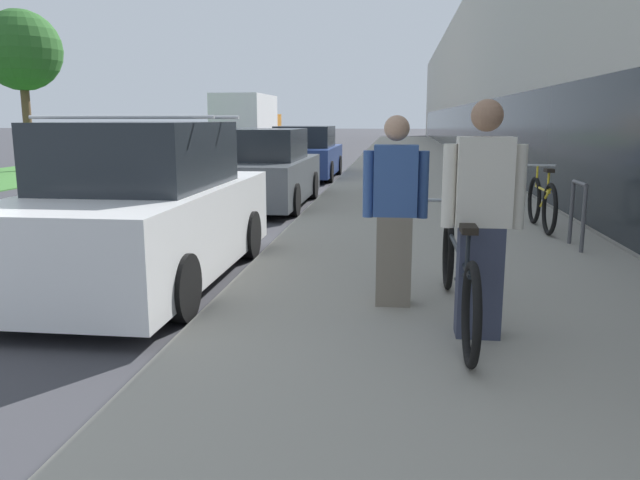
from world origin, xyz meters
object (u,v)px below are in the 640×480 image
Objects in this scene: person_bystander at (395,212)px; bike_rack_hoop at (578,208)px; parked_sedan_curbside at (145,212)px; cruiser_bike_nearest at (542,203)px; parked_sedan_far at (305,155)px; moving_truck at (248,124)px; tandem_bicycle at (458,275)px; person_rider at (482,221)px; vintage_roadster_curbside at (261,171)px; street_tree_far at (21,51)px.

person_bystander is 3.59m from bike_rack_hoop.
cruiser_bike_nearest is at bearing 33.89° from parked_sedan_curbside.
person_bystander is 13.29m from parked_sedan_far.
bike_rack_hoop is 11.41m from parked_sedan_far.
moving_truck is (-10.09, 24.34, 0.86)m from bike_rack_hoop.
parked_sedan_far is (-3.21, 13.42, 0.19)m from tandem_bicycle.
bike_rack_hoop is at bearing 64.78° from person_rider.
street_tree_far reaches higher than vintage_roadster_curbside.
parked_sedan_curbside is 16.80m from street_tree_far.
parked_sedan_curbside is 0.80× the size of street_tree_far.
person_bystander is 4.67m from cruiser_bike_nearest.
tandem_bicycle is 3.12× the size of bike_rack_hoop.
tandem_bicycle reaches higher than bike_rack_hoop.
cruiser_bike_nearest is at bearing 95.64° from bike_rack_hoop.
street_tree_far is at bearing 141.98° from vintage_roadster_curbside.
person_rider is 1.07× the size of person_bystander.
person_rider is 20.03m from street_tree_far.
moving_truck is at bearing 70.88° from street_tree_far.
bike_rack_hoop is 0.16× the size of street_tree_far.
person_rider reaches higher than parked_sedan_curbside.
parked_sedan_far is at bearing 89.97° from vintage_roadster_curbside.
moving_truck is at bearing 109.95° from parked_sedan_far.
moving_truck is at bearing 106.07° from person_bystander.
tandem_bicycle is 28.74m from moving_truck.
street_tree_far is at bearing 130.44° from person_bystander.
parked_sedan_far reaches higher than tandem_bicycle.
parked_sedan_far is (-4.98, 10.26, 0.06)m from bike_rack_hoop.
person_rider is at bearing -26.73° from parked_sedan_curbside.
cruiser_bike_nearest is at bearing -61.44° from parked_sedan_far.
parked_sedan_curbside is at bearing -146.11° from cruiser_bike_nearest.
parked_sedan_far is at bearing 103.45° from tandem_bicycle.
moving_truck reaches higher than cruiser_bike_nearest.
person_bystander is 0.39× the size of vintage_roadster_curbside.
parked_sedan_far is at bearing 118.56° from cruiser_bike_nearest.
moving_truck reaches higher than bike_rack_hoop.
moving_truck is (-8.44, 27.83, 0.49)m from person_rider.
moving_truck is 1.30× the size of street_tree_far.
person_rider is at bearing -73.13° from moving_truck.
person_rider is 0.42× the size of parked_sedan_curbside.
parked_sedan_curbside is 26.69m from moving_truck.
parked_sedan_far is 10.14m from street_tree_far.
vintage_roadster_curbside is (-3.21, 7.30, 0.20)m from tandem_bicycle.
bike_rack_hoop is 18.85m from street_tree_far.
person_rider is 0.41× the size of vintage_roadster_curbside.
tandem_bicycle is at bearing -76.55° from parked_sedan_far.
person_rider is 29.08m from moving_truck.
vintage_roadster_curbside reaches higher than bike_rack_hoop.
parked_sedan_curbside reaches higher than tandem_bicycle.
person_rider reaches higher than parked_sedan_far.
person_rider is at bearing -76.38° from parked_sedan_far.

